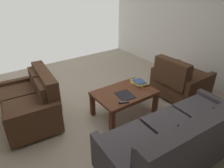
{
  "coord_description": "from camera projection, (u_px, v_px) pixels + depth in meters",
  "views": [
    {
      "loc": [
        1.45,
        2.55,
        2.14
      ],
      "look_at": [
        0.02,
        0.51,
        0.83
      ],
      "focal_mm": 32.39,
      "sensor_mm": 36.0,
      "label": 1
    }
  ],
  "objects": [
    {
      "name": "book_stack",
      "position": [
        139.0,
        82.0,
        3.62
      ],
      "size": [
        0.28,
        0.34,
        0.06
      ],
      "color": "#E0CC4C",
      "rests_on": "coffee_table"
    },
    {
      "name": "loveseat_near",
      "position": [
        32.0,
        102.0,
        3.27
      ],
      "size": [
        0.88,
        1.27,
        0.84
      ],
      "color": "black",
      "rests_on": "ground"
    },
    {
      "name": "armchair_side",
      "position": [
        179.0,
        81.0,
        3.94
      ],
      "size": [
        0.86,
        0.91,
        0.85
      ],
      "color": "black",
      "rests_on": "ground"
    },
    {
      "name": "loose_magazine",
      "position": [
        125.0,
        95.0,
        3.27
      ],
      "size": [
        0.29,
        0.33,
        0.01
      ],
      "primitive_type": "cube",
      "rotation": [
        0.0,
        0.0,
        3.01
      ],
      "color": "black",
      "rests_on": "coffee_table"
    },
    {
      "name": "wall_left",
      "position": [
        200.0,
        18.0,
        4.27
      ],
      "size": [
        0.12,
        5.59,
        2.78
      ],
      "primitive_type": "cube",
      "color": "white",
      "rests_on": "ground"
    },
    {
      "name": "ground_plane",
      "position": [
        96.0,
        114.0,
        3.58
      ],
      "size": [
        5.27,
        5.59,
        0.01
      ],
      "primitive_type": "cube",
      "color": "tan"
    },
    {
      "name": "tv_remote",
      "position": [
        124.0,
        102.0,
        3.07
      ],
      "size": [
        0.16,
        0.1,
        0.02
      ],
      "color": "black",
      "rests_on": "coffee_table"
    },
    {
      "name": "coffee_table",
      "position": [
        124.0,
        95.0,
        3.41
      ],
      "size": [
        1.01,
        0.67,
        0.45
      ],
      "color": "brown",
      "rests_on": "ground"
    },
    {
      "name": "sofa_main",
      "position": [
        180.0,
        140.0,
        2.5
      ],
      "size": [
        2.04,
        0.96,
        0.87
      ],
      "color": "black",
      "rests_on": "ground"
    }
  ]
}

